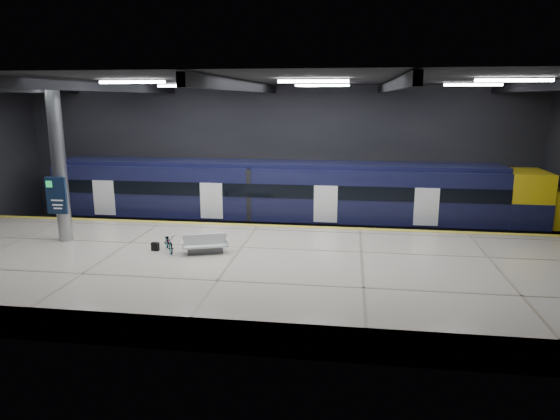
# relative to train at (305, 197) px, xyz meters

# --- Properties ---
(ground) EXTENTS (30.00, 30.00, 0.00)m
(ground) POSITION_rel_train_xyz_m (-2.06, -5.50, -2.06)
(ground) COLOR black
(ground) RESTS_ON ground
(room_shell) EXTENTS (30.10, 16.10, 8.05)m
(room_shell) POSITION_rel_train_xyz_m (-2.07, -5.49, 3.66)
(room_shell) COLOR black
(room_shell) RESTS_ON ground
(platform) EXTENTS (30.00, 11.00, 1.10)m
(platform) POSITION_rel_train_xyz_m (-2.06, -8.00, -1.51)
(platform) COLOR beige
(platform) RESTS_ON ground
(safety_strip) EXTENTS (30.00, 0.40, 0.01)m
(safety_strip) POSITION_rel_train_xyz_m (-2.06, -2.75, -0.95)
(safety_strip) COLOR gold
(safety_strip) RESTS_ON platform
(rails) EXTENTS (30.00, 1.52, 0.16)m
(rails) POSITION_rel_train_xyz_m (-2.06, 0.00, -1.98)
(rails) COLOR gray
(rails) RESTS_ON ground
(train) EXTENTS (29.40, 2.84, 3.79)m
(train) POSITION_rel_train_xyz_m (0.00, 0.00, 0.00)
(train) COLOR black
(train) RESTS_ON ground
(bench) EXTENTS (1.97, 1.31, 0.81)m
(bench) POSITION_rel_train_xyz_m (-3.37, -7.52, -0.68)
(bench) COLOR #595B60
(bench) RESTS_ON platform
(bicycle) EXTENTS (1.17, 1.51, 0.76)m
(bicycle) POSITION_rel_train_xyz_m (-4.91, -7.48, -0.58)
(bicycle) COLOR #99999E
(bicycle) RESTS_ON platform
(pannier_bag) EXTENTS (0.32, 0.22, 0.35)m
(pannier_bag) POSITION_rel_train_xyz_m (-5.51, -7.48, -0.78)
(pannier_bag) COLOR black
(pannier_bag) RESTS_ON platform
(info_column) EXTENTS (0.90, 0.78, 6.90)m
(info_column) POSITION_rel_train_xyz_m (-10.06, -6.52, 2.40)
(info_column) COLOR #9EA0A5
(info_column) RESTS_ON platform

